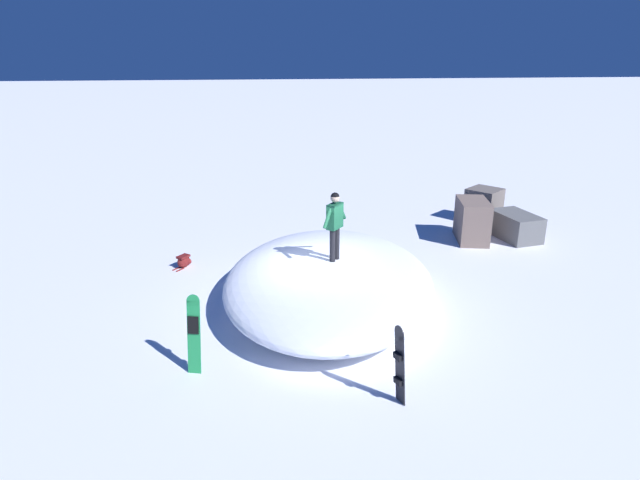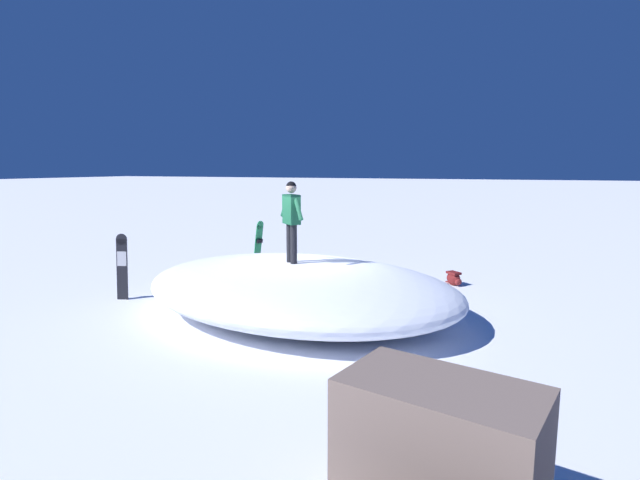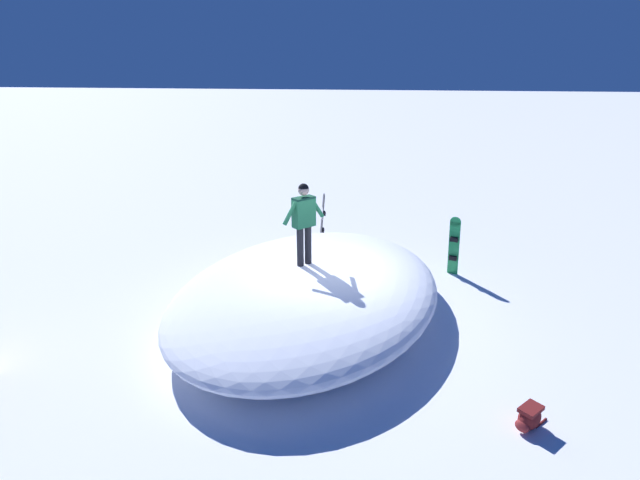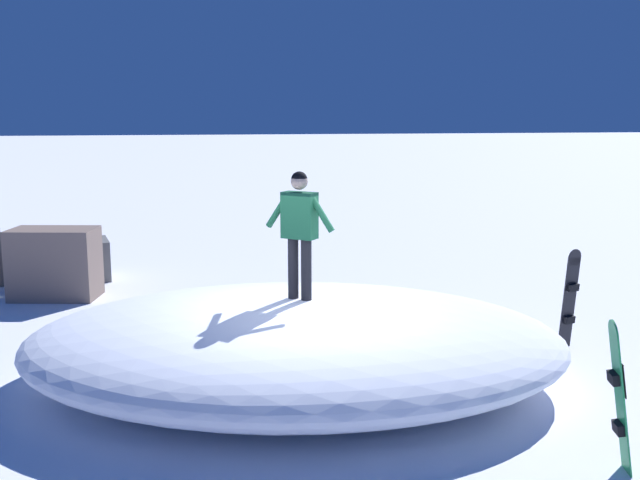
# 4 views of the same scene
# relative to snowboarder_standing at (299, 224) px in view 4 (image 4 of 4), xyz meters

# --- Properties ---
(ground) EXTENTS (240.00, 240.00, 0.00)m
(ground) POSITION_rel_snowboarder_standing_xyz_m (-0.07, -0.63, -2.13)
(ground) COLOR white
(snow_mound) EXTENTS (7.99, 6.40, 1.11)m
(snow_mound) POSITION_rel_snowboarder_standing_xyz_m (-0.09, -0.12, -1.57)
(snow_mound) COLOR white
(snow_mound) RESTS_ON ground
(snowboarder_standing) EXTENTS (0.84, 0.72, 1.70)m
(snowboarder_standing) POSITION_rel_snowboarder_standing_xyz_m (0.00, 0.00, 0.00)
(snowboarder_standing) COLOR black
(snowboarder_standing) RESTS_ON snow_mound
(snowboard_primary_upright) EXTENTS (0.33, 0.32, 1.57)m
(snowboard_primary_upright) POSITION_rel_snowboarder_standing_xyz_m (2.62, -3.19, -1.32)
(snowboard_primary_upright) COLOR #1E8C47
(snowboard_primary_upright) RESTS_ON ground
(snowboard_secondary_upright) EXTENTS (0.29, 0.23, 1.56)m
(snowboard_secondary_upright) POSITION_rel_snowboarder_standing_xyz_m (4.23, 0.42, -1.32)
(snowboard_secondary_upright) COLOR black
(snowboard_secondary_upright) RESTS_ON ground
(rock_outcrop) EXTENTS (3.68, 2.82, 1.37)m
(rock_outcrop) POSITION_rel_snowboarder_standing_xyz_m (-4.44, 6.12, -1.54)
(rock_outcrop) COLOR #746157
(rock_outcrop) RESTS_ON ground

